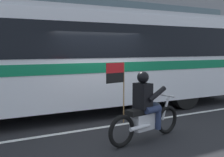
% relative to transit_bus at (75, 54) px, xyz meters
% --- Properties ---
extents(ground_plane, '(60.00, 60.00, 0.00)m').
position_rel_transit_bus_xyz_m(ground_plane, '(0.26, -1.19, -1.88)').
color(ground_plane, black).
extents(sidewalk_curb, '(28.00, 3.80, 0.15)m').
position_rel_transit_bus_xyz_m(sidewalk_curb, '(0.26, 3.91, -1.81)').
color(sidewalk_curb, '#A39E93').
rests_on(sidewalk_curb, ground_plane).
extents(lane_center_stripe, '(26.60, 0.14, 0.01)m').
position_rel_transit_bus_xyz_m(lane_center_stripe, '(0.26, -1.79, -1.88)').
color(lane_center_stripe, silver).
rests_on(lane_center_stripe, ground_plane).
extents(transit_bus, '(12.79, 2.84, 3.22)m').
position_rel_transit_bus_xyz_m(transit_bus, '(0.00, 0.00, 0.00)').
color(transit_bus, silver).
rests_on(transit_bus, ground_plane).
extents(motorcycle_with_rider, '(2.16, 0.75, 1.78)m').
position_rel_transit_bus_xyz_m(motorcycle_with_rider, '(0.49, -3.13, -1.22)').
color(motorcycle_with_rider, black).
rests_on(motorcycle_with_rider, ground_plane).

